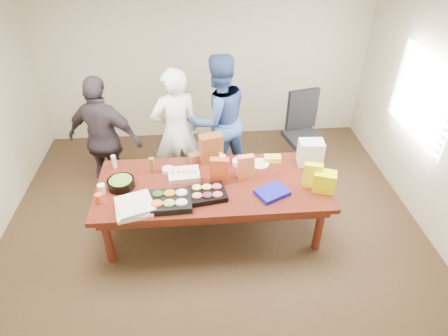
{
  "coord_description": "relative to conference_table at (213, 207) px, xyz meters",
  "views": [
    {
      "loc": [
        -0.16,
        -3.68,
        3.61
      ],
      "look_at": [
        0.15,
        0.1,
        0.9
      ],
      "focal_mm": 30.72,
      "sensor_mm": 36.0,
      "label": 1
    }
  ],
  "objects": [
    {
      "name": "floor",
      "position": [
        0.0,
        0.0,
        -0.39
      ],
      "size": [
        5.5,
        5.0,
        0.02
      ],
      "primitive_type": "cube",
      "color": "#47301E",
      "rests_on": "ground"
    },
    {
      "name": "ceiling",
      "position": [
        0.0,
        0.0,
        2.33
      ],
      "size": [
        5.5,
        5.0,
        0.02
      ],
      "primitive_type": "cube",
      "color": "white",
      "rests_on": "wall_back"
    },
    {
      "name": "wall_back",
      "position": [
        0.0,
        2.5,
        0.98
      ],
      "size": [
        5.5,
        0.04,
        2.7
      ],
      "primitive_type": "cube",
      "color": "beige",
      "rests_on": "floor"
    },
    {
      "name": "wall_right",
      "position": [
        2.75,
        0.0,
        0.98
      ],
      "size": [
        0.04,
        5.0,
        2.7
      ],
      "primitive_type": "cube",
      "color": "beige",
      "rests_on": "floor"
    },
    {
      "name": "window_panel",
      "position": [
        2.72,
        0.6,
        1.12
      ],
      "size": [
        0.03,
        1.4,
        1.1
      ],
      "primitive_type": "cube",
      "color": "white",
      "rests_on": "wall_right"
    },
    {
      "name": "window_blinds",
      "position": [
        2.68,
        0.6,
        1.12
      ],
      "size": [
        0.04,
        1.36,
        1.0
      ],
      "primitive_type": "cube",
      "color": "beige",
      "rests_on": "wall_right"
    },
    {
      "name": "conference_table",
      "position": [
        0.0,
        0.0,
        0.0
      ],
      "size": [
        2.8,
        1.2,
        0.75
      ],
      "primitive_type": "cube",
      "color": "#4C1C0F",
      "rests_on": "floor"
    },
    {
      "name": "office_chair",
      "position": [
        1.48,
        1.31,
        0.21
      ],
      "size": [
        0.72,
        0.72,
        1.18
      ],
      "primitive_type": "cube",
      "rotation": [
        0.0,
        0.0,
        0.23
      ],
      "color": "black",
      "rests_on": "floor"
    },
    {
      "name": "person_center",
      "position": [
        -0.45,
        0.99,
        0.55
      ],
      "size": [
        0.78,
        0.63,
        1.85
      ],
      "primitive_type": "imported",
      "rotation": [
        0.0,
        0.0,
        3.47
      ],
      "color": "silver",
      "rests_on": "floor"
    },
    {
      "name": "person_right",
      "position": [
        0.16,
        1.21,
        0.59
      ],
      "size": [
        1.15,
        1.04,
        1.93
      ],
      "primitive_type": "imported",
      "rotation": [
        0.0,
        0.0,
        3.54
      ],
      "color": "#335194",
      "rests_on": "floor"
    },
    {
      "name": "person_left",
      "position": [
        -1.41,
        0.89,
        0.52
      ],
      "size": [
        1.14,
        0.73,
        1.8
      ],
      "primitive_type": "imported",
      "rotation": [
        0.0,
        0.0,
        2.84
      ],
      "color": "#2C252C",
      "rests_on": "floor"
    },
    {
      "name": "veggie_tray",
      "position": [
        -0.5,
        -0.34,
        0.41
      ],
      "size": [
        0.51,
        0.4,
        0.07
      ],
      "primitive_type": "cube",
      "rotation": [
        0.0,
        0.0,
        0.04
      ],
      "color": "black",
      "rests_on": "conference_table"
    },
    {
      "name": "fruit_tray",
      "position": [
        -0.08,
        -0.24,
        0.41
      ],
      "size": [
        0.47,
        0.4,
        0.06
      ],
      "primitive_type": "cube",
      "rotation": [
        0.0,
        0.0,
        0.17
      ],
      "color": "black",
      "rests_on": "conference_table"
    },
    {
      "name": "sheet_cake",
      "position": [
        -0.34,
        0.16,
        0.41
      ],
      "size": [
        0.4,
        0.32,
        0.07
      ],
      "primitive_type": "cube",
      "rotation": [
        0.0,
        0.0,
        0.08
      ],
      "color": "silver",
      "rests_on": "conference_table"
    },
    {
      "name": "salad_bowl",
      "position": [
        -1.09,
        0.02,
        0.43
      ],
      "size": [
        0.35,
        0.35,
        0.1
      ],
      "primitive_type": "cylinder",
      "rotation": [
        0.0,
        0.0,
        -0.08
      ],
      "color": "black",
      "rests_on": "conference_table"
    },
    {
      "name": "chip_bag_blue",
      "position": [
        0.68,
        -0.26,
        0.4
      ],
      "size": [
        0.44,
        0.4,
        0.05
      ],
      "primitive_type": "cube",
      "rotation": [
        0.0,
        0.0,
        0.47
      ],
      "color": "#1112A0",
      "rests_on": "conference_table"
    },
    {
      "name": "chip_bag_red",
      "position": [
        0.09,
        0.03,
        0.54
      ],
      "size": [
        0.24,
        0.13,
        0.33
      ],
      "primitive_type": "cube",
      "rotation": [
        0.0,
        0.0,
        -0.16
      ],
      "color": "#BA441D",
      "rests_on": "conference_table"
    },
    {
      "name": "chip_bag_yellow",
      "position": [
        1.18,
        -0.15,
        0.54
      ],
      "size": [
        0.23,
        0.14,
        0.32
      ],
      "primitive_type": "cube",
      "rotation": [
        0.0,
        0.0,
        -0.29
      ],
      "color": "#FFEF10",
      "rests_on": "conference_table"
    },
    {
      "name": "chip_bag_orange",
      "position": [
        0.41,
        0.09,
        0.53
      ],
      "size": [
        0.21,
        0.11,
        0.31
      ],
      "primitive_type": "cube",
      "rotation": [
        0.0,
        0.0,
        0.13
      ],
      "color": "#D6753F",
      "rests_on": "conference_table"
    },
    {
      "name": "mayo_jar",
      "position": [
        0.16,
        0.41,
        0.44
      ],
      "size": [
        0.09,
        0.09,
        0.12
      ],
      "primitive_type": "cylinder",
      "rotation": [
        0.0,
        0.0,
        -0.22
      ],
      "color": "silver",
      "rests_on": "conference_table"
    },
    {
      "name": "mustard_bottle",
      "position": [
        0.13,
        0.45,
        0.45
      ],
      "size": [
        0.06,
        0.06,
        0.15
      ],
      "primitive_type": "cylinder",
      "rotation": [
        0.0,
        0.0,
        0.22
      ],
      "color": "yellow",
      "rests_on": "conference_table"
    },
    {
      "name": "dressing_bottle",
      "position": [
        -0.74,
        0.28,
        0.48
      ],
      "size": [
        0.09,
        0.09,
        0.22
      ],
      "primitive_type": "cylinder",
      "rotation": [
        0.0,
        0.0,
        -0.29
      ],
      "color": "brown",
      "rests_on": "conference_table"
    },
    {
      "name": "ranch_bottle",
      "position": [
        -1.23,
        0.43,
        0.46
      ],
      "size": [
        0.07,
        0.07,
        0.18
      ],
      "primitive_type": "cylinder",
      "rotation": [
        0.0,
        0.0,
        0.18
      ],
      "color": "silver",
      "rests_on": "conference_table"
    },
    {
      "name": "banana_bunch",
      "position": [
        0.81,
        0.42,
        0.41
      ],
      "size": [
        0.23,
        0.14,
        0.07
      ],
      "primitive_type": "cube",
      "rotation": [
        0.0,
        0.0,
        -0.07
      ],
      "color": "#EAF232",
      "rests_on": "conference_table"
    },
    {
      "name": "bread_loaf",
      "position": [
        -0.15,
        0.52,
        0.43
      ],
      "size": [
        0.29,
        0.2,
        0.11
      ],
      "primitive_type": "cube",
      "rotation": [
        0.0,
        0.0,
        0.32
      ],
      "color": "#9A5735",
      "rests_on": "conference_table"
    },
    {
      "name": "kraft_bag",
      "position": [
        0.01,
        0.5,
        0.56
      ],
      "size": [
        0.32,
        0.23,
        0.38
      ],
      "primitive_type": "cube",
      "rotation": [
        0.0,
        0.0,
        0.24
      ],
      "color": "brown",
      "rests_on": "conference_table"
    },
    {
      "name": "red_cup",
      "position": [
        -1.3,
        -0.25,
        0.43
      ],
      "size": [
        0.09,
        0.09,
        0.11
      ],
      "primitive_type": "cylinder",
      "rotation": [
        0.0,
        0.0,
        0.01
      ],
      "color": "#D1471C",
      "rests_on": "conference_table"
    },
    {
      "name": "clear_cup_a",
      "position": [
        -1.3,
        -0.08,
        0.44
      ],
      "size": [
        0.1,
        0.1,
        0.12
      ],
      "primitive_type": "cylinder",
      "rotation": [
        0.0,
        0.0,
        -0.13
      ],
      "color": "white",
      "rests_on": "conference_table"
    },
    {
      "name": "clear_cup_b",
      "position": [
        -1.13,
        0.05,
        0.43
      ],
      "size": [
        0.09,
        0.09,
        0.12
      ],
      "primitive_type": "cylinder",
      "rotation": [
        0.0,
        0.0,
        -0.05
      ],
      "color": "white",
      "rests_on": "conference_table"
    },
    {
      "name": "pizza_box_lower",
      "position": [
        -0.9,
        -0.41,
        0.4
      ],
      "size": [
        0.46,
        0.46,
        0.04
      ],
      "primitive_type": "cube",
      "rotation": [
        0.0,
        0.0,
        0.23
      ],
      "color": "white",
      "rests_on": "conference_table"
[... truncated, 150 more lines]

